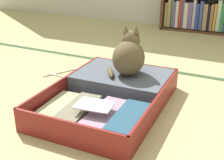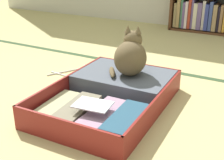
# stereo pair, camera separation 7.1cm
# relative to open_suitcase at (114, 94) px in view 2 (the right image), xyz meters

# --- Properties ---
(ground_plane) EXTENTS (10.00, 10.00, 0.00)m
(ground_plane) POSITION_rel_open_suitcase_xyz_m (0.12, -0.29, -0.05)
(ground_plane) COLOR tan
(tatami_border) EXTENTS (4.80, 0.05, 0.00)m
(tatami_border) POSITION_rel_open_suitcase_xyz_m (0.12, 0.63, -0.05)
(tatami_border) COLOR #324B2C
(tatami_border) RESTS_ON ground_plane
(open_suitcase) EXTENTS (0.60, 0.85, 0.13)m
(open_suitcase) POSITION_rel_open_suitcase_xyz_m (0.00, 0.00, 0.00)
(open_suitcase) COLOR maroon
(open_suitcase) RESTS_ON ground_plane
(black_cat) EXTENTS (0.26, 0.25, 0.28)m
(black_cat) POSITION_rel_open_suitcase_xyz_m (0.02, 0.15, 0.18)
(black_cat) COLOR brown
(black_cat) RESTS_ON open_suitcase
(clothes_hanger) EXTENTS (0.25, 0.32, 0.01)m
(clothes_hanger) POSITION_rel_open_suitcase_xyz_m (-0.48, 0.27, -0.05)
(clothes_hanger) COLOR silver
(clothes_hanger) RESTS_ON ground_plane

